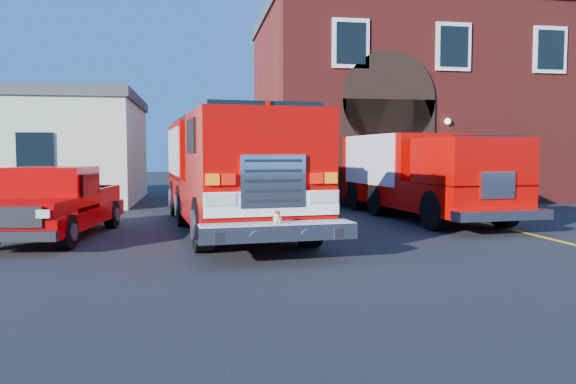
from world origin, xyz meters
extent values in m
plane|color=black|center=(0.00, 0.00, 0.00)|extent=(100.00, 100.00, 0.00)
cube|color=#E8B70C|center=(6.50, 1.00, 0.00)|extent=(0.12, 3.00, 0.01)
cube|color=#E8B70C|center=(6.50, 4.00, 0.00)|extent=(0.12, 3.00, 0.01)
cube|color=#E8B70C|center=(6.50, 7.00, 0.00)|extent=(0.12, 3.00, 0.01)
cube|color=maroon|center=(9.00, 14.00, 4.00)|extent=(15.00, 10.00, 8.00)
cube|color=#424548|center=(9.00, 14.00, 8.20)|extent=(15.20, 10.20, 0.50)
cube|color=black|center=(5.50, 8.98, 2.00)|extent=(3.60, 0.12, 4.00)
cylinder|color=black|center=(5.50, 8.98, 4.00)|extent=(3.60, 0.12, 3.60)
cube|color=black|center=(4.00, 8.95, 6.00)|extent=(1.40, 0.10, 1.80)
cube|color=black|center=(8.00, 8.95, 6.00)|extent=(1.40, 0.10, 1.80)
cube|color=black|center=(12.00, 8.95, 6.00)|extent=(1.40, 0.10, 1.80)
cube|color=beige|center=(-9.00, 13.00, 2.00)|extent=(10.00, 8.00, 4.00)
cube|color=#424548|center=(-9.00, 13.00, 4.15)|extent=(10.20, 8.20, 0.40)
cube|color=black|center=(-7.00, 8.97, 2.00)|extent=(1.20, 0.10, 1.40)
cylinder|color=black|center=(-1.52, 0.19, 0.56)|extent=(0.48, 1.16, 1.13)
cylinder|color=black|center=(0.72, 0.44, 0.56)|extent=(0.48, 1.16, 1.13)
cube|color=#C00401|center=(-0.75, 3.57, 0.87)|extent=(3.55, 9.44, 0.92)
cube|color=#C00401|center=(-1.01, 5.92, 2.05)|extent=(3.04, 4.76, 1.64)
cube|color=#C00401|center=(-0.43, 0.62, 2.10)|extent=(2.90, 3.54, 1.54)
cube|color=black|center=(-0.29, -0.65, 2.51)|extent=(2.25, 0.33, 0.96)
cube|color=red|center=(-0.43, 0.62, 2.95)|extent=(1.67, 0.53, 0.14)
cube|color=white|center=(-0.25, -1.03, 1.08)|extent=(2.55, 0.34, 0.45)
cube|color=silver|center=(-0.25, -1.04, 1.49)|extent=(1.23, 0.20, 0.96)
cube|color=silver|center=(-0.22, -1.31, 0.59)|extent=(2.91, 0.87, 0.29)
cube|color=#B7B7BF|center=(-2.29, 5.78, 2.05)|extent=(0.44, 3.67, 1.33)
cube|color=#B7B7BF|center=(0.27, 6.06, 2.05)|extent=(0.44, 3.67, 1.33)
sphere|color=beige|center=(-0.22, -1.31, 0.81)|extent=(0.14, 0.14, 0.13)
sphere|color=beige|center=(-0.22, -1.32, 0.91)|extent=(0.12, 0.12, 0.10)
sphere|color=beige|center=(-0.26, -1.31, 0.94)|extent=(0.04, 0.04, 0.04)
sphere|color=beige|center=(-0.18, -1.30, 0.94)|extent=(0.04, 0.04, 0.04)
ellipsoid|color=red|center=(-0.22, -1.31, 0.94)|extent=(0.12, 0.12, 0.06)
cylinder|color=red|center=(-0.22, -1.32, 0.92)|extent=(0.14, 0.14, 0.01)
cylinder|color=black|center=(-4.30, 0.96, 0.36)|extent=(0.34, 0.76, 0.73)
cube|color=#9F0001|center=(-4.88, 2.73, 0.50)|extent=(2.44, 5.20, 0.41)
cube|color=#9F0001|center=(-5.10, 0.97, 0.87)|extent=(1.84, 1.57, 0.32)
cube|color=#9F0001|center=(-4.91, 2.46, 1.23)|extent=(1.87, 1.84, 0.91)
cube|color=#9F0001|center=(-4.69, 4.18, 0.87)|extent=(1.90, 2.11, 0.50)
cube|color=black|center=(-5.20, 0.17, 0.41)|extent=(1.86, 0.36, 0.20)
cylinder|color=black|center=(4.44, 2.41, 0.52)|extent=(0.43, 1.06, 1.03)
cylinder|color=black|center=(6.50, 2.61, 0.52)|extent=(0.43, 1.06, 1.03)
cube|color=#C00401|center=(5.21, 5.13, 0.80)|extent=(3.06, 7.71, 0.85)
cube|color=#C00401|center=(5.08, 6.53, 1.88)|extent=(2.79, 4.91, 1.41)
cube|color=#C00401|center=(5.47, 2.51, 1.79)|extent=(2.56, 2.47, 1.22)
cube|color=#B7B7BF|center=(3.90, 6.42, 1.79)|extent=(0.42, 3.93, 1.60)
cube|color=#B7B7BF|center=(6.26, 6.64, 1.79)|extent=(0.42, 3.93, 1.60)
cube|color=silver|center=(5.60, 1.15, 0.52)|extent=(2.57, 0.67, 0.24)
camera|label=1|loc=(-1.65, -11.18, 2.01)|focal=35.00mm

